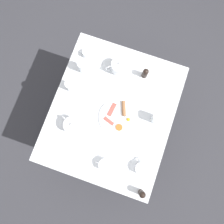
{
  "coord_description": "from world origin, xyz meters",
  "views": [
    {
      "loc": [
        -0.09,
        0.25,
        2.29
      ],
      "look_at": [
        0.0,
        0.0,
        0.75
      ],
      "focal_mm": 35.0,
      "sensor_mm": 36.0,
      "label": 1
    }
  ],
  "objects_px": {
    "teacup_with_saucer_left": "(141,168)",
    "creamer_jug": "(86,53)",
    "breakfast_plate": "(119,117)",
    "pepper_grinder": "(145,73)",
    "knife_by_plate": "(160,89)",
    "teapot_far": "(73,125)",
    "teacup_with_saucer_right": "(105,165)",
    "fork_by_plate": "(96,88)",
    "water_glass_tall": "(83,66)",
    "water_glass_short": "(156,118)",
    "wine_glass_spare": "(71,86)",
    "teapot_near": "(119,67)",
    "salt_grinder": "(142,194)"
  },
  "relations": [
    {
      "from": "wine_glass_spare",
      "to": "knife_by_plate",
      "type": "relative_size",
      "value": 0.51
    },
    {
      "from": "teapot_far",
      "to": "fork_by_plate",
      "type": "height_order",
      "value": "teapot_far"
    },
    {
      "from": "teacup_with_saucer_right",
      "to": "pepper_grinder",
      "type": "distance_m",
      "value": 0.71
    },
    {
      "from": "teacup_with_saucer_right",
      "to": "wine_glass_spare",
      "type": "bearing_deg",
      "value": -46.6
    },
    {
      "from": "water_glass_short",
      "to": "wine_glass_spare",
      "type": "height_order",
      "value": "water_glass_short"
    },
    {
      "from": "teacup_with_saucer_right",
      "to": "water_glass_short",
      "type": "height_order",
      "value": "water_glass_short"
    },
    {
      "from": "breakfast_plate",
      "to": "wine_glass_spare",
      "type": "bearing_deg",
      "value": -13.17
    },
    {
      "from": "creamer_jug",
      "to": "salt_grinder",
      "type": "xyz_separation_m",
      "value": [
        -0.7,
        0.82,
        0.03
      ]
    },
    {
      "from": "wine_glass_spare",
      "to": "breakfast_plate",
      "type": "bearing_deg",
      "value": 166.83
    },
    {
      "from": "teapot_far",
      "to": "teapot_near",
      "type": "bearing_deg",
      "value": 93.67
    },
    {
      "from": "teapot_near",
      "to": "fork_by_plate",
      "type": "distance_m",
      "value": 0.23
    },
    {
      "from": "pepper_grinder",
      "to": "fork_by_plate",
      "type": "xyz_separation_m",
      "value": [
        0.31,
        0.21,
        -0.05
      ]
    },
    {
      "from": "teacup_with_saucer_right",
      "to": "water_glass_short",
      "type": "xyz_separation_m",
      "value": [
        -0.23,
        -0.42,
        0.04
      ]
    },
    {
      "from": "breakfast_plate",
      "to": "teacup_with_saucer_right",
      "type": "height_order",
      "value": "teacup_with_saucer_right"
    },
    {
      "from": "teapot_near",
      "to": "knife_by_plate",
      "type": "height_order",
      "value": "teapot_near"
    },
    {
      "from": "teacup_with_saucer_left",
      "to": "pepper_grinder",
      "type": "relative_size",
      "value": 1.38
    },
    {
      "from": "breakfast_plate",
      "to": "salt_grinder",
      "type": "xyz_separation_m",
      "value": [
        -0.31,
        0.44,
        0.05
      ]
    },
    {
      "from": "creamer_jug",
      "to": "fork_by_plate",
      "type": "height_order",
      "value": "creamer_jug"
    },
    {
      "from": "teapot_far",
      "to": "teacup_with_saucer_left",
      "type": "xyz_separation_m",
      "value": [
        -0.54,
        0.12,
        -0.02
      ]
    },
    {
      "from": "creamer_jug",
      "to": "fork_by_plate",
      "type": "distance_m",
      "value": 0.27
    },
    {
      "from": "fork_by_plate",
      "to": "salt_grinder",
      "type": "bearing_deg",
      "value": 132.57
    },
    {
      "from": "breakfast_plate",
      "to": "pepper_grinder",
      "type": "bearing_deg",
      "value": -102.01
    },
    {
      "from": "teapot_far",
      "to": "pepper_grinder",
      "type": "distance_m",
      "value": 0.64
    },
    {
      "from": "water_glass_short",
      "to": "creamer_jug",
      "type": "height_order",
      "value": "water_glass_short"
    },
    {
      "from": "knife_by_plate",
      "to": "teapot_far",
      "type": "bearing_deg",
      "value": 43.04
    },
    {
      "from": "teacup_with_saucer_right",
      "to": "wine_glass_spare",
      "type": "xyz_separation_m",
      "value": [
        0.42,
        -0.44,
        0.03
      ]
    },
    {
      "from": "teapot_near",
      "to": "salt_grinder",
      "type": "distance_m",
      "value": 0.9
    },
    {
      "from": "teacup_with_saucer_right",
      "to": "water_glass_tall",
      "type": "height_order",
      "value": "water_glass_tall"
    },
    {
      "from": "teapot_near",
      "to": "knife_by_plate",
      "type": "xyz_separation_m",
      "value": [
        -0.34,
        0.05,
        -0.05
      ]
    },
    {
      "from": "teapot_near",
      "to": "water_glass_tall",
      "type": "distance_m",
      "value": 0.27
    },
    {
      "from": "teapot_near",
      "to": "creamer_jug",
      "type": "xyz_separation_m",
      "value": [
        0.27,
        -0.03,
        -0.03
      ]
    },
    {
      "from": "breakfast_plate",
      "to": "teacup_with_saucer_right",
      "type": "xyz_separation_m",
      "value": [
        -0.02,
        0.35,
        0.02
      ]
    },
    {
      "from": "teapot_near",
      "to": "teacup_with_saucer_right",
      "type": "relative_size",
      "value": 1.26
    },
    {
      "from": "breakfast_plate",
      "to": "salt_grinder",
      "type": "distance_m",
      "value": 0.54
    },
    {
      "from": "teacup_with_saucer_left",
      "to": "pepper_grinder",
      "type": "height_order",
      "value": "pepper_grinder"
    },
    {
      "from": "breakfast_plate",
      "to": "water_glass_tall",
      "type": "height_order",
      "value": "water_glass_tall"
    },
    {
      "from": "teapot_far",
      "to": "water_glass_tall",
      "type": "xyz_separation_m",
      "value": [
        0.09,
        -0.43,
        0.01
      ]
    },
    {
      "from": "teapot_far",
      "to": "knife_by_plate",
      "type": "height_order",
      "value": "teapot_far"
    },
    {
      "from": "teacup_with_saucer_left",
      "to": "creamer_jug",
      "type": "distance_m",
      "value": 0.93
    },
    {
      "from": "teapot_far",
      "to": "teacup_with_saucer_right",
      "type": "relative_size",
      "value": 1.32
    },
    {
      "from": "teacup_with_saucer_left",
      "to": "breakfast_plate",
      "type": "bearing_deg",
      "value": -48.03
    },
    {
      "from": "teacup_with_saucer_left",
      "to": "teacup_with_saucer_right",
      "type": "bearing_deg",
      "value": 13.7
    },
    {
      "from": "teapot_near",
      "to": "wine_glass_spare",
      "type": "distance_m",
      "value": 0.38
    },
    {
      "from": "teapot_far",
      "to": "water_glass_short",
      "type": "height_order",
      "value": "same"
    },
    {
      "from": "water_glass_short",
      "to": "pepper_grinder",
      "type": "bearing_deg",
      "value": -58.95
    },
    {
      "from": "wine_glass_spare",
      "to": "fork_by_plate",
      "type": "relative_size",
      "value": 0.69
    },
    {
      "from": "water_glass_short",
      "to": "teapot_far",
      "type": "bearing_deg",
      "value": 24.13
    },
    {
      "from": "water_glass_short",
      "to": "fork_by_plate",
      "type": "bearing_deg",
      "value": -9.49
    },
    {
      "from": "water_glass_short",
      "to": "wine_glass_spare",
      "type": "xyz_separation_m",
      "value": [
        0.65,
        -0.02,
        -0.01
      ]
    },
    {
      "from": "water_glass_tall",
      "to": "creamer_jug",
      "type": "distance_m",
      "value": 0.12
    }
  ]
}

